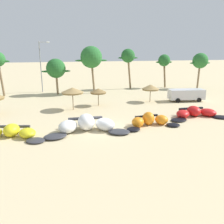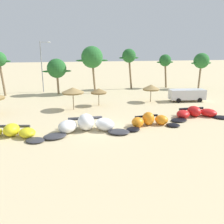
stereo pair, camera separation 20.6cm
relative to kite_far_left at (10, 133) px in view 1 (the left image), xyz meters
name	(u,v)px [view 1 (the left image)]	position (x,y,z in m)	size (l,w,h in m)	color
ground_plane	(101,127)	(8.63, 0.86, -0.45)	(260.00, 260.00, 0.00)	beige
kite_far_left	(10,133)	(0.00, 0.00, 0.00)	(7.14, 4.12, 1.17)	#333338
kite_left	(87,125)	(7.03, 0.01, 0.17)	(8.55, 4.08, 1.63)	#333338
kite_left_of_center	(150,121)	(13.75, 0.14, 0.08)	(6.28, 3.03, 1.39)	black
kite_center	(195,113)	(20.36, 1.93, 0.02)	(7.78, 3.70, 1.22)	black
beach_umbrella_middle	(72,91)	(6.46, 8.87, 2.14)	(2.93, 2.93, 2.99)	brown
beach_umbrella_near_palms	(98,91)	(10.17, 10.37, 1.66)	(2.31, 2.31, 2.47)	brown
beach_umbrella_outermost	(150,87)	(18.29, 10.84, 1.81)	(2.59, 2.59, 2.68)	brown
parked_van	(186,94)	(23.84, 10.04, 0.64)	(5.61, 2.73, 1.84)	silver
palm_left_of_gap	(56,69)	(4.62, 20.53, 4.10)	(5.02, 3.35, 6.27)	#7F6647
palm_center_left	(91,57)	(10.85, 20.33, 5.95)	(5.77, 3.84, 8.38)	#7F6647
palm_center_right	(128,56)	(18.65, 23.29, 5.98)	(4.05, 2.70, 7.93)	brown
palm_right_of_gap	(164,61)	(26.34, 23.06, 5.01)	(3.62, 2.41, 6.82)	brown
palm_right	(200,61)	(32.91, 20.38, 5.05)	(4.58, 3.06, 7.11)	#7F6647
lamppost_west_center	(42,64)	(2.13, 23.72, 4.72)	(1.95, 0.24, 9.22)	gray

